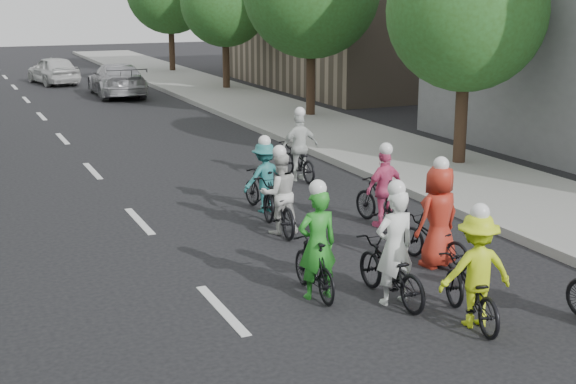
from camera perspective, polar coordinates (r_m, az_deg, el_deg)
ground at (r=11.70m, az=-4.72°, el=-8.36°), size 120.00×120.00×0.00m
sidewalk_right at (r=23.68m, az=5.66°, el=3.38°), size 4.00×80.00×0.15m
curb_right at (r=22.80m, az=1.38°, el=3.06°), size 0.18×80.00×0.18m
bldg_se at (r=39.40m, az=6.00°, el=13.38°), size 10.00×14.00×8.00m
tree_r_0 at (r=20.85m, az=12.59°, el=12.42°), size 4.00×4.00×5.97m
tree_r_2 at (r=36.95m, az=-4.51°, el=13.31°), size 4.00×4.00×5.97m
cyclist_0 at (r=11.87m, az=7.38°, el=-5.02°), size 0.66×1.77×1.86m
cyclist_2 at (r=11.28m, az=13.07°, el=-6.12°), size 1.12×1.78×1.74m
cyclist_3 at (r=15.64m, az=6.79°, el=-0.25°), size 0.94×1.64×1.66m
cyclist_4 at (r=13.51m, az=10.52°, el=-2.47°), size 0.93×1.63×1.87m
cyclist_5 at (r=11.96m, az=1.97°, el=-4.59°), size 0.62×1.51×1.81m
cyclist_6 at (r=15.14m, az=-0.70°, el=-0.66°), size 0.80×1.89×1.70m
cyclist_7 at (r=16.57m, az=-1.71°, el=0.71°), size 1.02×1.53×1.61m
cyclist_8 at (r=19.39m, az=0.77°, el=2.66°), size 0.97×1.70×1.79m
follow_car_lead at (r=35.84m, az=-12.08°, el=7.82°), size 2.16×4.99×1.43m
follow_car_trail at (r=41.33m, az=-16.36°, el=8.32°), size 2.33×4.25×1.37m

